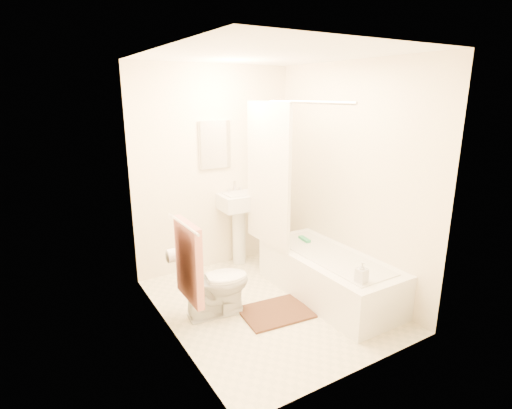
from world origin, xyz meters
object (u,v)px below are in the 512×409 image
bath_mat (276,312)px  toilet (215,283)px  soap_bottle (362,273)px  bathtub (328,275)px  sink (240,226)px

bath_mat → toilet: bearing=149.1°
bath_mat → soap_bottle: soap_bottle is taller
toilet → bathtub: toilet is taller
sink → bath_mat: (-0.28, -1.23, -0.48)m
bathtub → bath_mat: size_ratio=2.46×
sink → soap_bottle: sink is taller
sink → soap_bottle: 1.85m
soap_bottle → bath_mat: bearing=129.9°
bathtub → bath_mat: bathtub is taller
toilet → sink: size_ratio=0.68×
sink → bath_mat: sink is taller
soap_bottle → sink: bearing=96.8°
bathtub → soap_bottle: size_ratio=8.02×
bathtub → bath_mat: 0.71m
toilet → bath_mat: 0.66m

